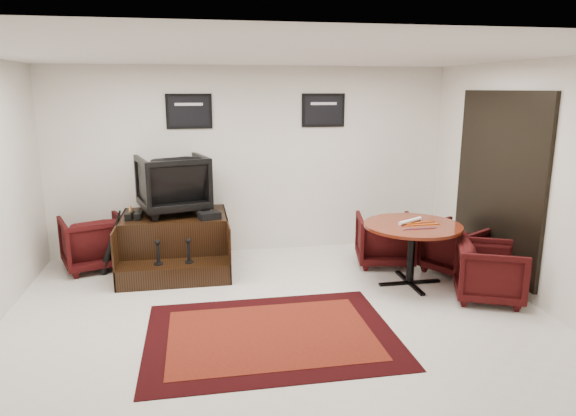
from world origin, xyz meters
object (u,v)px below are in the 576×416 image
at_px(shine_chair, 173,181).
at_px(table_chair_back, 385,237).
at_px(shine_podium, 175,243).
at_px(table_chair_window, 457,246).
at_px(meeting_table, 412,231).
at_px(armchair_side, 93,240).
at_px(table_chair_corner, 490,269).

xyz_separation_m(shine_chair, table_chair_back, (2.95, -0.55, -0.81)).
bearing_deg(shine_podium, table_chair_window, -13.81).
xyz_separation_m(shine_podium, meeting_table, (3.00, -1.22, 0.36)).
distance_m(armchair_side, table_chair_back, 4.12).
xyz_separation_m(shine_chair, armchair_side, (-1.13, 0.02, -0.80)).
height_order(meeting_table, table_chair_back, meeting_table).
relative_size(meeting_table, table_chair_corner, 1.61).
bearing_deg(shine_podium, meeting_table, -22.18).
bearing_deg(table_chair_corner, shine_chair, 85.11).
bearing_deg(table_chair_corner, table_chair_back, 51.29).
bearing_deg(table_chair_corner, meeting_table, 72.01).
relative_size(armchair_side, table_chair_window, 1.07).
distance_m(shine_podium, table_chair_window, 3.90).
relative_size(armchair_side, table_chair_corner, 1.08).
bearing_deg(table_chair_back, table_chair_corner, 130.34).
bearing_deg(table_chair_back, armchair_side, 4.51).
distance_m(meeting_table, table_chair_corner, 1.02).
relative_size(table_chair_back, table_chair_corner, 1.05).
bearing_deg(table_chair_window, shine_podium, 46.55).
bearing_deg(armchair_side, table_chair_window, 147.01).
height_order(shine_podium, meeting_table, meeting_table).
relative_size(armchair_side, table_chair_back, 1.03).
height_order(shine_podium, shine_chair, shine_chair).
bearing_deg(table_chair_corner, table_chair_window, 19.10).
distance_m(shine_chair, table_chair_window, 4.03).
distance_m(table_chair_window, table_chair_corner, 0.93).
xyz_separation_m(shine_chair, meeting_table, (3.00, -1.37, -0.50)).
bearing_deg(meeting_table, shine_podium, 157.82).
bearing_deg(shine_podium, shine_chair, 90.00).
distance_m(table_chair_back, table_chair_corner, 1.64).
distance_m(shine_podium, meeting_table, 3.26).
xyz_separation_m(shine_podium, shine_chair, (0.00, 0.15, 0.86)).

